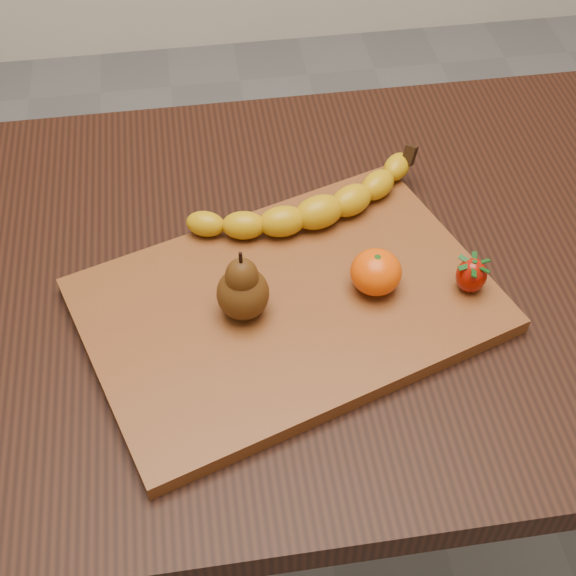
{
  "coord_description": "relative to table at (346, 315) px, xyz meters",
  "views": [
    {
      "loc": [
        -0.17,
        -0.65,
        1.47
      ],
      "look_at": [
        -0.09,
        -0.06,
        0.8
      ],
      "focal_mm": 50.0,
      "sensor_mm": 36.0,
      "label": 1
    }
  ],
  "objects": [
    {
      "name": "pear",
      "position": [
        -0.14,
        -0.07,
        0.16
      ],
      "size": [
        0.06,
        0.06,
        0.09
      ],
      "primitive_type": null,
      "rotation": [
        0.0,
        0.0,
        -0.09
      ],
      "color": "#4C2A0C",
      "rests_on": "cutting_board"
    },
    {
      "name": "banana",
      "position": [
        -0.03,
        0.05,
        0.14
      ],
      "size": [
        0.27,
        0.14,
        0.04
      ],
      "primitive_type": null,
      "rotation": [
        0.0,
        0.0,
        0.27
      ],
      "color": "#C89709",
      "rests_on": "cutting_board"
    },
    {
      "name": "mandarin",
      "position": [
        0.02,
        -0.06,
        0.14
      ],
      "size": [
        0.06,
        0.06,
        0.05
      ],
      "primitive_type": "ellipsoid",
      "rotation": [
        0.0,
        0.0,
        -0.0
      ],
      "color": "#EB4A02",
      "rests_on": "cutting_board"
    },
    {
      "name": "cutting_board",
      "position": [
        -0.09,
        -0.06,
        0.11
      ],
      "size": [
        0.52,
        0.43,
        0.02
      ],
      "primitive_type": "cube",
      "rotation": [
        0.0,
        0.0,
        0.32
      ],
      "color": "brown",
      "rests_on": "table"
    },
    {
      "name": "ground",
      "position": [
        0.0,
        0.0,
        -0.66
      ],
      "size": [
        3.5,
        3.5,
        0.0
      ],
      "primitive_type": "plane",
      "color": "slate",
      "rests_on": "ground"
    },
    {
      "name": "table",
      "position": [
        0.0,
        0.0,
        0.0
      ],
      "size": [
        1.0,
        0.7,
        0.76
      ],
      "color": "black",
      "rests_on": "ground"
    },
    {
      "name": "strawberry",
      "position": [
        0.12,
        -0.08,
        0.14
      ],
      "size": [
        0.04,
        0.04,
        0.04
      ],
      "primitive_type": null,
      "rotation": [
        0.0,
        0.0,
        0.2
      ],
      "color": "#9B0F04",
      "rests_on": "cutting_board"
    }
  ]
}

